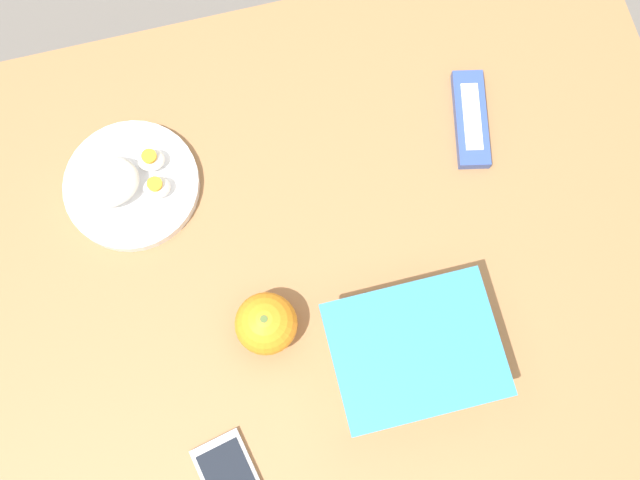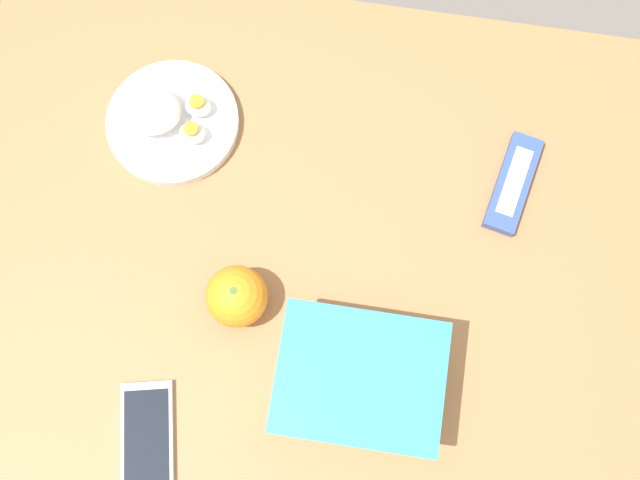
# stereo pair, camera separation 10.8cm
# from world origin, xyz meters

# --- Properties ---
(ground_plane) EXTENTS (10.00, 10.00, 0.00)m
(ground_plane) POSITION_xyz_m (0.00, 0.00, 0.00)
(ground_plane) COLOR #66605B
(table) EXTENTS (1.15, 0.88, 0.71)m
(table) POSITION_xyz_m (0.00, 0.00, 0.62)
(table) COLOR #996B42
(table) RESTS_ON ground_plane
(food_container) EXTENTS (0.22, 0.18, 0.10)m
(food_container) POSITION_xyz_m (-0.08, 0.17, 0.76)
(food_container) COLOR white
(food_container) RESTS_ON table
(orange_fruit) EXTENTS (0.09, 0.09, 0.09)m
(orange_fruit) POSITION_xyz_m (0.11, 0.08, 0.76)
(orange_fruit) COLOR orange
(orange_fruit) RESTS_ON table
(rice_plate) EXTENTS (0.20, 0.20, 0.07)m
(rice_plate) POSITION_xyz_m (0.26, -0.18, 0.73)
(rice_plate) COLOR white
(rice_plate) RESTS_ON table
(candy_bar) EXTENTS (0.08, 0.16, 0.02)m
(candy_bar) POSITION_xyz_m (-0.27, -0.16, 0.72)
(candy_bar) COLOR #334C9E
(candy_bar) RESTS_ON table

